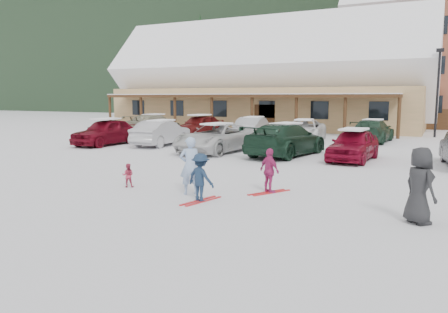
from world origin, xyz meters
The scene contains 24 objects.
ground centered at (0.00, 0.00, 0.00)m, with size 160.00×160.00×0.00m, color white.
forested_hillside centered at (0.00, 85.00, 19.00)m, with size 300.00×70.00×38.00m, color black.
day_lodge centered at (-9.00, 27.96, 3.94)m, with size 29.12×12.50×10.38m.
lamp_post centered at (5.82, 23.08, 3.47)m, with size 0.50×0.25×6.14m.
conifer_0 centered at (-26.00, 30.00, 5.69)m, with size 4.40×4.40×10.20m.
conifer_2 centered at (-30.00, 42.00, 6.83)m, with size 5.28×5.28×12.24m.
conifer_3 centered at (6.00, 44.00, 5.12)m, with size 3.96×3.96×9.18m.
adult_skier centered at (-0.21, -0.19, 0.85)m, with size 0.62×0.41×1.69m, color #95B0D9.
toddler_red centered at (-2.48, -0.22, 0.38)m, with size 0.37×0.29×0.76m, color #B1314C.
child_navy centered at (0.52, -0.85, 0.66)m, with size 0.86×0.49×1.33m, color #172942.
skis_child_navy centered at (0.52, -0.85, 0.01)m, with size 0.20×1.40×0.03m, color red.
child_magenta centered at (1.81, 0.99, 0.67)m, with size 0.78×0.33×1.34m, color #B12A6A.
skis_child_magenta centered at (1.81, 0.99, 0.01)m, with size 0.20×1.40×0.03m, color red.
bystander_dark centered at (5.93, -0.46, 0.87)m, with size 0.85×0.55×1.74m, color black.
parked_car_0 centered at (-11.47, 8.88, 0.78)m, with size 1.84×4.58×1.56m, color maroon.
parked_car_1 centered at (-8.42, 10.16, 0.74)m, with size 1.57×4.50×1.48m, color #ABABAF.
parked_car_2 centered at (-4.05, 8.83, 0.74)m, with size 2.45×5.32×1.48m, color silver.
parked_car_3 centered at (-0.45, 9.15, 0.79)m, with size 2.21×5.42×1.57m, color #163223.
parked_car_4 centered at (2.78, 8.95, 0.71)m, with size 1.67×4.15×1.42m, color maroon.
parked_car_7 centered at (-13.48, 16.43, 0.76)m, with size 2.12×5.22×1.52m, color gray.
parked_car_8 centered at (-9.47, 16.48, 0.78)m, with size 1.83×4.56×1.55m, color #5F1211.
parked_car_9 centered at (-5.25, 16.57, 0.74)m, with size 1.56×4.48×1.48m, color #A2A3A7.
parked_car_10 centered at (-1.68, 16.37, 0.70)m, with size 2.31×5.01×1.39m, color white.
parked_car_11 centered at (2.37, 17.64, 0.71)m, with size 2.00×4.93×1.43m, color #1E3C2B.
Camera 1 is at (6.32, -10.97, 2.84)m, focal length 35.00 mm.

